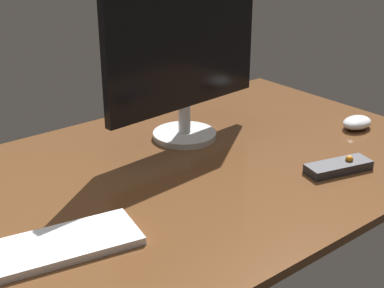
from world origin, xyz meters
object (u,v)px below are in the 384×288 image
at_px(monitor, 184,57).
at_px(media_remote, 339,167).
at_px(computer_mouse, 357,123).
at_px(keyboard, 37,251).

distance_m(monitor, media_remote, 0.47).
bearing_deg(computer_mouse, monitor, 145.37).
height_order(monitor, keyboard, monitor).
xyz_separation_m(computer_mouse, media_remote, (-0.26, -0.14, -0.01)).
relative_size(keyboard, media_remote, 2.17).
bearing_deg(computer_mouse, media_remote, -155.96).
height_order(monitor, media_remote, monitor).
relative_size(monitor, keyboard, 1.32).
distance_m(keyboard, media_remote, 0.71).
relative_size(monitor, media_remote, 2.88).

